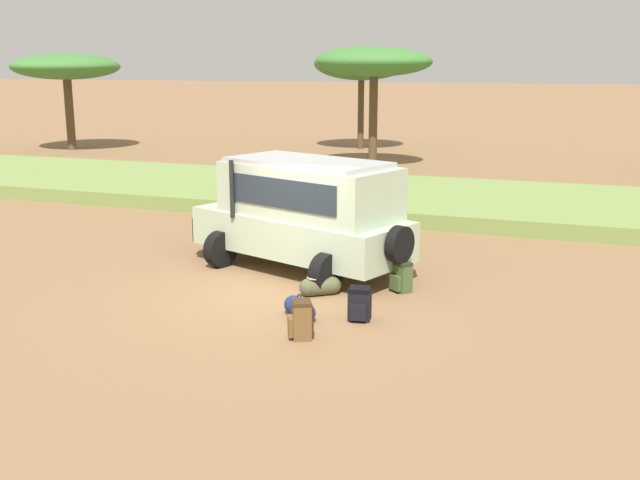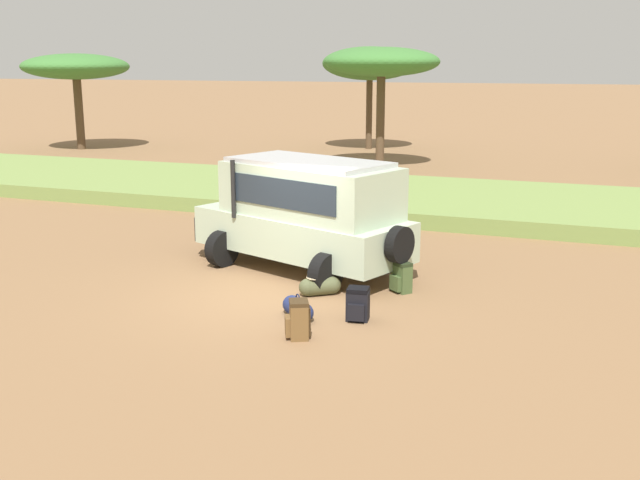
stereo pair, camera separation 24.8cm
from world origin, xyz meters
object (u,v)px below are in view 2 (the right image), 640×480
object	(u,v)px
backpack_cluster_center	(401,278)
acacia_tree_far_left	(76,67)
duffel_bag_soft_canvas	(298,308)
safari_vehicle	(305,212)
duffel_bag_low_black_case	(320,286)
acacia_tree_centre_back	(381,63)
backpack_beside_front_wheel	(298,320)
acacia_tree_left_mid	(370,64)
backpack_near_rear_wheel	(358,304)

from	to	relation	value
backpack_cluster_center	acacia_tree_far_left	distance (m)	29.29
duffel_bag_soft_canvas	backpack_cluster_center	bearing A→B (deg)	58.24
duffel_bag_soft_canvas	safari_vehicle	bearing A→B (deg)	109.38
duffel_bag_low_black_case	acacia_tree_centre_back	distance (m)	19.22
duffel_bag_soft_canvas	acacia_tree_centre_back	size ratio (longest dim) A/B	0.14
duffel_bag_soft_canvas	acacia_tree_far_left	distance (m)	29.77
backpack_beside_front_wheel	acacia_tree_centre_back	distance (m)	21.53
duffel_bag_low_black_case	acacia_tree_far_left	distance (m)	28.73
backpack_cluster_center	acacia_tree_far_left	world-z (taller)	acacia_tree_far_left
backpack_cluster_center	acacia_tree_far_left	xyz separation A→B (m)	(-22.26, 18.64, 3.91)
duffel_bag_soft_canvas	acacia_tree_centre_back	world-z (taller)	acacia_tree_centre_back
safari_vehicle	acacia_tree_centre_back	xyz separation A→B (m)	(-3.20, 16.70, 3.13)
safari_vehicle	duffel_bag_low_black_case	xyz separation A→B (m)	(0.94, -1.58, -1.11)
safari_vehicle	backpack_cluster_center	size ratio (longest dim) A/B	8.90
duffel_bag_soft_canvas	acacia_tree_left_mid	world-z (taller)	acacia_tree_left_mid
backpack_near_rear_wheel	acacia_tree_centre_back	world-z (taller)	acacia_tree_centre_back
backpack_beside_front_wheel	duffel_bag_low_black_case	distance (m)	2.38
safari_vehicle	acacia_tree_left_mid	size ratio (longest dim) A/B	1.03
safari_vehicle	duffel_bag_soft_canvas	xyz separation A→B (m)	(1.05, -2.98, -1.12)
acacia_tree_left_mid	safari_vehicle	bearing A→B (deg)	-76.17
acacia_tree_left_mid	acacia_tree_centre_back	world-z (taller)	acacia_tree_left_mid
duffel_bag_low_black_case	acacia_tree_left_mid	xyz separation A→B (m)	(-6.67, 24.85, 4.20)
duffel_bag_soft_canvas	backpack_beside_front_wheel	bearing A→B (deg)	-67.34
safari_vehicle	acacia_tree_centre_back	world-z (taller)	acacia_tree_centre_back
backpack_near_rear_wheel	acacia_tree_left_mid	world-z (taller)	acacia_tree_left_mid
backpack_beside_front_wheel	acacia_tree_left_mid	distance (m)	28.40
backpack_near_rear_wheel	acacia_tree_far_left	bearing A→B (deg)	136.93
acacia_tree_far_left	acacia_tree_centre_back	xyz separation A→B (m)	(16.68, -1.10, 0.22)
duffel_bag_soft_canvas	acacia_tree_left_mid	size ratio (longest dim) A/B	0.14
duffel_bag_low_black_case	backpack_beside_front_wheel	bearing A→B (deg)	-77.90
duffel_bag_soft_canvas	acacia_tree_centre_back	bearing A→B (deg)	102.19
backpack_cluster_center	backpack_near_rear_wheel	world-z (taller)	backpack_cluster_center
safari_vehicle	backpack_beside_front_wheel	distance (m)	4.28
acacia_tree_centre_back	backpack_near_rear_wheel	bearing A→B (deg)	-74.78
safari_vehicle	duffel_bag_soft_canvas	bearing A→B (deg)	-70.62
acacia_tree_centre_back	safari_vehicle	bearing A→B (deg)	-79.14
backpack_beside_front_wheel	acacia_tree_left_mid	world-z (taller)	acacia_tree_left_mid
safari_vehicle	duffel_bag_soft_canvas	world-z (taller)	safari_vehicle
backpack_near_rear_wheel	acacia_tree_far_left	xyz separation A→B (m)	(-21.96, 20.53, 3.92)
backpack_beside_front_wheel	backpack_cluster_center	size ratio (longest dim) A/B	1.06
backpack_cluster_center	duffel_bag_soft_canvas	distance (m)	2.53
backpack_beside_front_wheel	duffel_bag_soft_canvas	bearing A→B (deg)	112.66
safari_vehicle	duffel_bag_low_black_case	distance (m)	2.15
backpack_beside_front_wheel	duffel_bag_low_black_case	size ratio (longest dim) A/B	0.87
backpack_beside_front_wheel	acacia_tree_far_left	world-z (taller)	acacia_tree_far_left
duffel_bag_low_black_case	backpack_cluster_center	bearing A→B (deg)	27.61
duffel_bag_soft_canvas	acacia_tree_centre_back	xyz separation A→B (m)	(-4.25, 19.68, 4.26)
backpack_cluster_center	safari_vehicle	bearing A→B (deg)	160.77
safari_vehicle	backpack_beside_front_wheel	bearing A→B (deg)	-69.83
backpack_near_rear_wheel	acacia_tree_left_mid	bearing A→B (deg)	106.73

